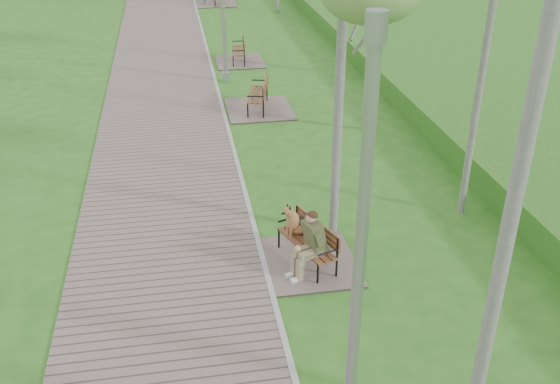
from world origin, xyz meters
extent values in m
cube|color=#74625E|center=(-1.75, 21.50, 0.02)|extent=(3.50, 67.00, 0.04)
cube|color=#999993|center=(0.00, 21.50, 0.03)|extent=(0.10, 67.00, 0.05)
cube|color=#448928|center=(12.00, 20.00, 0.00)|extent=(14.00, 70.00, 1.60)
cube|color=#74625E|center=(0.81, 3.83, 0.02)|extent=(1.69, 1.88, 0.04)
cube|color=brown|center=(0.76, 3.83, 0.42)|extent=(0.89, 1.47, 0.04)
cube|color=brown|center=(0.98, 3.91, 0.68)|extent=(0.53, 1.33, 0.31)
cube|color=#74625E|center=(1.06, 11.87, 0.02)|extent=(1.90, 2.11, 0.04)
cube|color=brown|center=(1.01, 11.87, 0.47)|extent=(0.81, 1.65, 0.04)
cube|color=brown|center=(1.25, 11.81, 0.76)|extent=(0.39, 1.55, 0.35)
cube|color=#74625E|center=(1.07, 16.88, 0.02)|extent=(1.72, 1.91, 0.04)
cube|color=brown|center=(1.02, 16.88, 0.43)|extent=(0.57, 1.47, 0.04)
cube|color=brown|center=(1.25, 16.86, 0.69)|extent=(0.18, 1.43, 0.31)
cube|color=#74625E|center=(1.06, 27.71, 0.02)|extent=(2.05, 2.28, 0.04)
cylinder|color=#9C9FA4|center=(0.28, -0.62, 2.64)|extent=(0.13, 0.13, 5.28)
cylinder|color=#9C9FA4|center=(0.28, -0.62, 5.33)|extent=(0.19, 0.19, 0.26)
cylinder|color=#9C9FA4|center=(0.35, 14.69, 0.16)|extent=(0.22, 0.22, 0.33)
cylinder|color=#9C9FA4|center=(0.44, 27.47, 0.15)|extent=(0.21, 0.21, 0.31)
cylinder|color=silver|center=(2.14, -0.10, 4.89)|extent=(0.20, 0.20, 9.77)
cylinder|color=silver|center=(1.52, 4.81, 3.41)|extent=(0.17, 0.17, 6.82)
camera|label=1|loc=(-1.33, -5.41, 6.49)|focal=40.00mm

